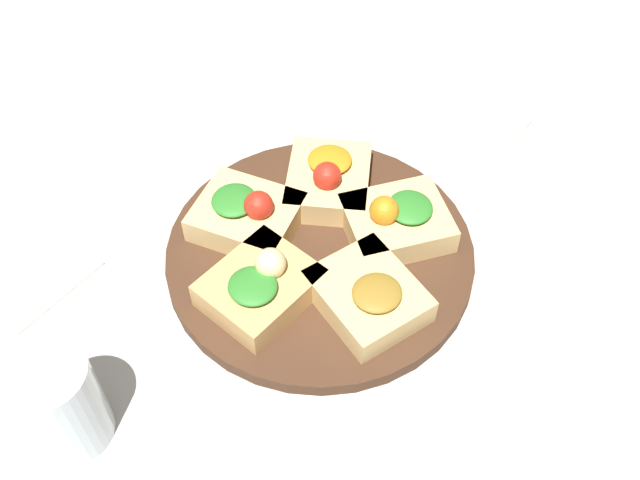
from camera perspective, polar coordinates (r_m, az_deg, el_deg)
The scene contains 10 objects.
ground_plane at distance 0.79m, azimuth 0.00°, elevation -1.43°, with size 3.00×3.00×0.00m, color beige.
serving_board at distance 0.78m, azimuth 0.00°, elevation -1.07°, with size 0.32×0.32×0.02m, color #422819.
focaccia_slice_0 at distance 0.78m, azimuth 5.86°, elevation 1.48°, with size 0.13×0.13×0.05m.
focaccia_slice_1 at distance 0.81m, azimuth 0.64°, elevation 4.65°, with size 0.13×0.13×0.05m.
focaccia_slice_2 at distance 0.78m, azimuth -5.60°, elevation 1.95°, with size 0.13×0.12×0.05m.
focaccia_slice_3 at distance 0.72m, azimuth -4.32°, elevation -3.64°, with size 0.09×0.11×0.05m.
focaccia_slice_4 at distance 0.72m, azimuth 3.72°, elevation -4.25°, with size 0.12×0.11×0.04m.
plate_left at distance 0.98m, azimuth 10.47°, elevation 10.99°, with size 0.20×0.20×0.02m.
water_glass at distance 0.67m, azimuth -19.16°, elevation -11.65°, with size 0.07×0.07×0.10m, color silver.
napkin_stack at distance 0.83m, azimuth -21.81°, elevation -1.79°, with size 0.13×0.11×0.01m, color white.
Camera 1 is at (0.34, -0.34, 0.62)m, focal length 42.00 mm.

